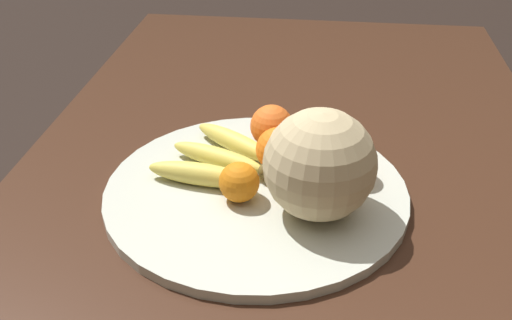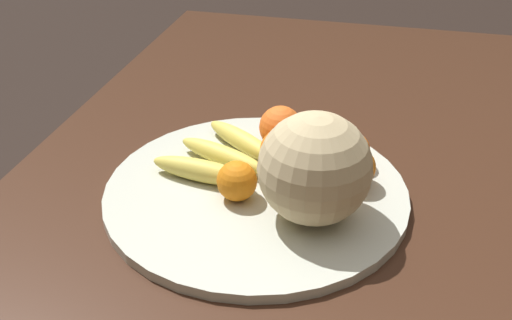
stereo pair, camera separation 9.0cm
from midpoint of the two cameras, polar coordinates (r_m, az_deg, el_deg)
name	(u,v)px [view 2 (the right image)]	position (r m, az deg, el deg)	size (l,w,h in m)	color
kitchen_table	(289,230)	(1.00, 5.78, -6.78)	(1.66, 0.93, 0.72)	#3D2316
fruit_bowl	(256,191)	(0.93, 2.77, -3.09)	(0.47, 0.47, 0.02)	beige
melon	(315,169)	(0.83, 8.71, -0.90)	(0.16, 0.16, 0.16)	#C6B284
banana_bunch	(224,156)	(0.97, -0.43, 0.27)	(0.20, 0.21, 0.04)	brown
orange_front_left	(322,139)	(1.00, 8.91, 1.88)	(0.06, 0.06, 0.06)	orange
orange_front_right	(352,150)	(0.98, 11.73, 0.85)	(0.06, 0.06, 0.06)	orange
orange_mid_center	(282,151)	(0.95, 5.19, 0.79)	(0.07, 0.07, 0.07)	orange
orange_back_left	(323,158)	(0.95, 9.09, 0.08)	(0.06, 0.06, 0.06)	orange
orange_back_right	(281,127)	(1.02, 4.89, 3.06)	(0.07, 0.07, 0.07)	orange
orange_top_small	(355,167)	(0.94, 12.16, -0.75)	(0.06, 0.06, 0.06)	orange
orange_side_extra	(237,181)	(0.88, 1.07, -2.11)	(0.06, 0.06, 0.06)	orange
produce_tag	(320,190)	(0.93, 8.86, -2.98)	(0.07, 0.07, 0.00)	white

